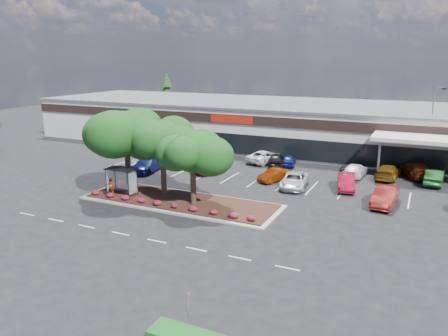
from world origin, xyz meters
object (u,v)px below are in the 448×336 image
at_px(car_0, 138,163).
at_px(survey_stake, 188,299).
at_px(light_pole, 431,132).
at_px(car_1, 149,164).

bearing_deg(car_0, survey_stake, -25.22).
xyz_separation_m(light_pole, survey_stake, (-10.48, -38.67, -3.50)).
relative_size(light_pole, car_0, 2.36).
distance_m(car_0, car_1, 1.81).
bearing_deg(survey_stake, light_pole, 74.83).
relative_size(survey_stake, car_0, 0.26).
xyz_separation_m(survey_stake, car_0, (-20.10, 23.22, 0.02)).
relative_size(car_0, car_1, 0.70).
bearing_deg(car_1, car_0, 167.62).
bearing_deg(car_0, light_pole, 50.69).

